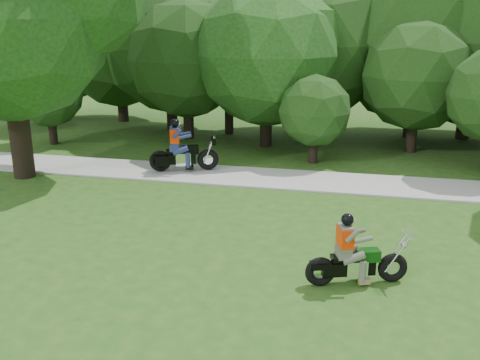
# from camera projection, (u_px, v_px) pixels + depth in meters

# --- Properties ---
(ground) EXTENTS (100.00, 100.00, 0.00)m
(ground) POSITION_uv_depth(u_px,v_px,m) (336.00, 316.00, 9.40)
(ground) COLOR #214D16
(ground) RESTS_ON ground
(walkway) EXTENTS (60.00, 2.20, 0.06)m
(walkway) POSITION_uv_depth(u_px,v_px,m) (349.00, 183.00, 16.86)
(walkway) COLOR #A2A29C
(walkway) RESTS_ON ground
(tree_line) EXTENTS (40.17, 11.09, 7.78)m
(tree_line) POSITION_uv_depth(u_px,v_px,m) (369.00, 51.00, 22.11)
(tree_line) COLOR black
(tree_line) RESTS_ON ground
(chopper_motorcycle) EXTENTS (2.03, 1.01, 1.48)m
(chopper_motorcycle) POSITION_uv_depth(u_px,v_px,m) (352.00, 258.00, 10.39)
(chopper_motorcycle) COLOR black
(chopper_motorcycle) RESTS_ON ground
(touring_motorcycle) EXTENTS (2.27, 1.28, 1.79)m
(touring_motorcycle) POSITION_uv_depth(u_px,v_px,m) (180.00, 152.00, 17.94)
(touring_motorcycle) COLOR black
(touring_motorcycle) RESTS_ON walkway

